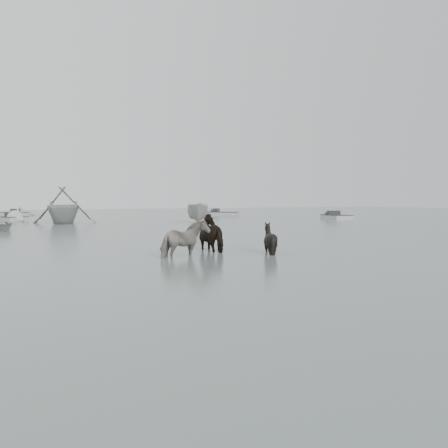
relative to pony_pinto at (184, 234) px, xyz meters
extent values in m
plane|color=#495755|center=(2.40, -0.55, -0.73)|extent=(140.00, 140.00, 0.00)
imported|color=black|center=(0.00, 0.00, 0.00)|extent=(1.90, 1.38, 1.47)
imported|color=black|center=(1.83, 1.32, 0.13)|extent=(2.01, 2.14, 1.72)
imported|color=black|center=(3.02, -0.40, -0.02)|extent=(1.63, 1.56, 1.42)
imported|color=#AAADAA|center=(0.32, 23.88, 0.71)|extent=(6.32, 6.77, 2.89)
imported|color=#A2A29E|center=(9.61, 19.97, 0.11)|extent=(3.20, 4.63, 1.68)
camera|label=1|loc=(-6.31, -14.91, 1.17)|focal=40.00mm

